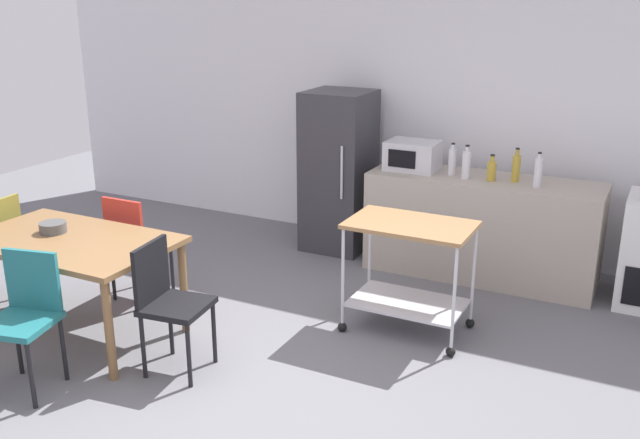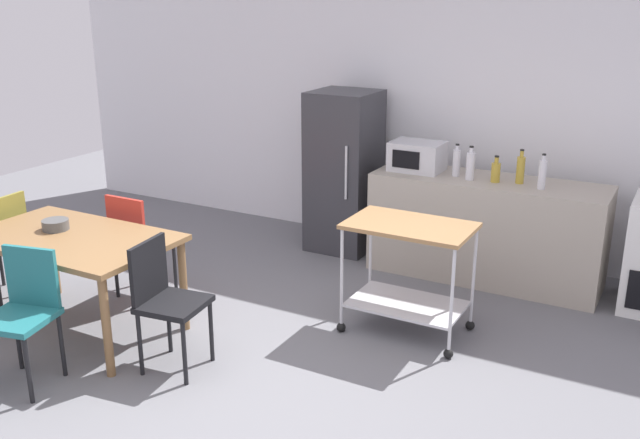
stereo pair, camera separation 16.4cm
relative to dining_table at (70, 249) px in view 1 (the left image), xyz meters
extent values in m
plane|color=slate|center=(1.47, -0.13, -0.67)|extent=(12.00, 12.00, 0.00)
cube|color=white|center=(1.47, 3.07, 0.78)|extent=(8.40, 0.12, 2.90)
cube|color=#A89E8E|center=(2.37, 2.47, -0.22)|extent=(2.00, 0.64, 0.90)
cube|color=brown|center=(0.00, 0.00, 0.06)|extent=(1.50, 0.90, 0.04)
cylinder|color=brown|center=(0.69, -0.39, -0.32)|extent=(0.06, 0.06, 0.71)
cylinder|color=brown|center=(-0.69, 0.39, -0.32)|extent=(0.06, 0.06, 0.71)
cylinder|color=brown|center=(0.69, 0.39, -0.32)|extent=(0.06, 0.06, 0.71)
cube|color=#B72D23|center=(-0.02, 0.75, -0.20)|extent=(0.40, 0.40, 0.04)
cube|color=#B72D23|center=(-0.01, 0.57, 0.02)|extent=(0.38, 0.03, 0.40)
cylinder|color=black|center=(0.15, 0.92, -0.45)|extent=(0.03, 0.03, 0.45)
cylinder|color=black|center=(-0.19, 0.92, -0.45)|extent=(0.03, 0.03, 0.45)
cylinder|color=black|center=(0.15, 0.58, -0.45)|extent=(0.03, 0.03, 0.45)
cylinder|color=black|center=(-0.19, 0.58, -0.45)|extent=(0.03, 0.03, 0.45)
cube|color=#1E666B|center=(0.29, -0.74, -0.20)|extent=(0.48, 0.48, 0.04)
cube|color=#1E666B|center=(0.25, -0.57, 0.02)|extent=(0.38, 0.11, 0.40)
cylinder|color=black|center=(0.50, -0.87, -0.45)|extent=(0.03, 0.03, 0.45)
cylinder|color=black|center=(0.09, -0.61, -0.45)|extent=(0.03, 0.03, 0.45)
cylinder|color=black|center=(0.42, -0.54, -0.45)|extent=(0.03, 0.03, 0.45)
cube|color=olive|center=(-0.87, 0.14, 0.02)|extent=(0.06, 0.38, 0.40)
cylinder|color=black|center=(-0.90, 0.31, -0.45)|extent=(0.03, 0.03, 0.45)
cube|color=black|center=(1.01, -0.09, -0.20)|extent=(0.45, 0.45, 0.04)
cube|color=black|center=(0.83, -0.11, 0.02)|extent=(0.08, 0.38, 0.40)
cylinder|color=black|center=(1.20, -0.24, -0.45)|extent=(0.03, 0.03, 0.45)
cylinder|color=black|center=(1.16, 0.10, -0.45)|extent=(0.03, 0.03, 0.45)
cylinder|color=black|center=(0.86, -0.28, -0.45)|extent=(0.03, 0.03, 0.45)
cylinder|color=black|center=(0.82, 0.06, -0.45)|extent=(0.03, 0.03, 0.45)
cube|color=#333338|center=(0.92, 2.57, 0.10)|extent=(0.60, 0.60, 1.55)
cylinder|color=silver|center=(1.10, 2.26, 0.18)|extent=(0.02, 0.02, 0.50)
cube|color=olive|center=(2.17, 1.16, 0.16)|extent=(0.90, 0.56, 0.03)
cube|color=silver|center=(2.17, 1.16, -0.45)|extent=(0.83, 0.52, 0.02)
cylinder|color=silver|center=(1.75, 0.91, -0.22)|extent=(0.02, 0.02, 0.76)
sphere|color=black|center=(1.75, 0.91, -0.64)|extent=(0.07, 0.07, 0.07)
cylinder|color=silver|center=(2.59, 0.91, -0.22)|extent=(0.02, 0.02, 0.76)
sphere|color=black|center=(2.59, 0.91, -0.64)|extent=(0.07, 0.07, 0.07)
cylinder|color=silver|center=(1.75, 1.41, -0.22)|extent=(0.02, 0.02, 0.76)
sphere|color=black|center=(1.75, 1.41, -0.64)|extent=(0.07, 0.07, 0.07)
cylinder|color=silver|center=(2.59, 1.41, -0.22)|extent=(0.02, 0.02, 0.76)
sphere|color=black|center=(2.59, 1.41, -0.64)|extent=(0.07, 0.07, 0.07)
cube|color=silver|center=(1.70, 2.48, 0.36)|extent=(0.46, 0.34, 0.26)
cube|color=black|center=(1.66, 2.31, 0.36)|extent=(0.25, 0.01, 0.16)
cylinder|color=silver|center=(2.07, 2.46, 0.35)|extent=(0.07, 0.07, 0.23)
cylinder|color=silver|center=(2.07, 2.46, 0.48)|extent=(0.03, 0.03, 0.04)
cylinder|color=black|center=(2.07, 2.46, 0.51)|extent=(0.03, 0.03, 0.01)
cylinder|color=silver|center=(2.22, 2.39, 0.35)|extent=(0.07, 0.07, 0.23)
cylinder|color=silver|center=(2.22, 2.39, 0.49)|extent=(0.03, 0.03, 0.05)
cylinder|color=black|center=(2.22, 2.39, 0.52)|extent=(0.04, 0.04, 0.01)
cylinder|color=gold|center=(2.43, 2.42, 0.31)|extent=(0.08, 0.08, 0.16)
cylinder|color=gold|center=(2.43, 2.42, 0.42)|extent=(0.03, 0.03, 0.05)
cylinder|color=black|center=(2.43, 2.42, 0.45)|extent=(0.04, 0.04, 0.01)
cylinder|color=gold|center=(2.62, 2.48, 0.34)|extent=(0.07, 0.07, 0.23)
cylinder|color=gold|center=(2.62, 2.48, 0.48)|extent=(0.03, 0.03, 0.05)
cylinder|color=black|center=(2.62, 2.48, 0.51)|extent=(0.03, 0.03, 0.01)
cylinder|color=silver|center=(2.82, 2.38, 0.35)|extent=(0.06, 0.06, 0.24)
cylinder|color=silver|center=(2.82, 2.38, 0.49)|extent=(0.03, 0.03, 0.04)
cylinder|color=black|center=(2.82, 2.38, 0.52)|extent=(0.03, 0.03, 0.01)
cylinder|color=#4C4C4C|center=(-0.21, 0.05, 0.12)|extent=(0.19, 0.19, 0.08)
camera|label=1|loc=(3.76, -3.43, 1.78)|focal=39.58mm
camera|label=2|loc=(3.91, -3.36, 1.78)|focal=39.58mm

